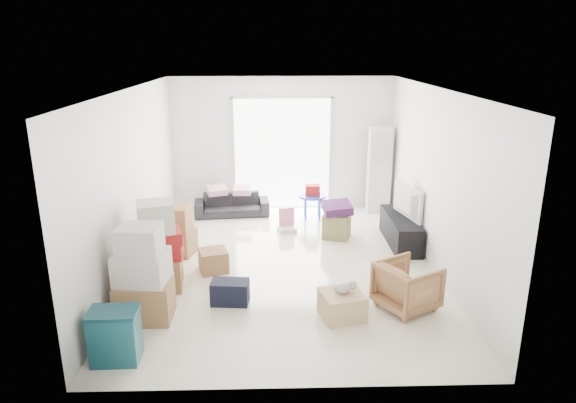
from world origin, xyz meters
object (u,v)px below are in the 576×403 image
(sofa, at_px, (232,201))
(ac_tower, at_px, (379,170))
(tv_console, at_px, (401,230))
(television, at_px, (402,213))
(kids_table, at_px, (312,194))
(ottoman, at_px, (337,226))
(wood_crate, at_px, (342,305))
(armchair, at_px, (407,284))
(storage_bins, at_px, (115,336))

(sofa, bearing_deg, ac_tower, -2.93)
(tv_console, xyz_separation_m, television, (0.00, 0.00, 0.30))
(ac_tower, distance_m, kids_table, 1.48)
(sofa, xyz_separation_m, ottoman, (1.96, -1.32, -0.07))
(tv_console, relative_size, television, 1.52)
(kids_table, xyz_separation_m, wood_crate, (0.09, -3.86, -0.32))
(armchair, distance_m, ottoman, 2.66)
(tv_console, relative_size, armchair, 2.10)
(tv_console, bearing_deg, sofa, 151.53)
(kids_table, distance_m, wood_crate, 3.88)
(armchair, height_order, ottoman, armchair)
(ac_tower, distance_m, storage_bins, 6.43)
(ottoman, distance_m, kids_table, 1.16)
(ac_tower, bearing_deg, storage_bins, -126.95)
(tv_console, xyz_separation_m, storage_bins, (-3.90, -3.33, 0.06))
(tv_console, distance_m, sofa, 3.44)
(television, relative_size, wood_crate, 1.90)
(tv_console, height_order, wood_crate, tv_console)
(ottoman, relative_size, kids_table, 0.65)
(ottoman, bearing_deg, storage_bins, -127.82)
(armchair, relative_size, wood_crate, 1.38)
(television, xyz_separation_m, armchair, (-0.47, -2.27, -0.20))
(armchair, relative_size, kids_table, 1.03)
(ac_tower, bearing_deg, television, -88.40)
(sofa, height_order, ottoman, sofa)
(armchair, distance_m, kids_table, 3.78)
(armchair, xyz_separation_m, ottoman, (-0.60, 2.59, -0.13))
(sofa, xyz_separation_m, kids_table, (1.60, -0.25, 0.20))
(ac_tower, relative_size, ottoman, 3.96)
(television, xyz_separation_m, storage_bins, (-3.90, -3.33, -0.24))
(sofa, relative_size, kids_table, 2.18)
(kids_table, bearing_deg, ac_tower, 16.21)
(ac_tower, distance_m, tv_console, 1.90)
(ac_tower, bearing_deg, tv_console, -88.40)
(ac_tower, bearing_deg, armchair, -95.84)
(armchair, relative_size, storage_bins, 1.15)
(kids_table, bearing_deg, storage_bins, -117.71)
(ac_tower, relative_size, kids_table, 2.59)
(tv_console, bearing_deg, ac_tower, 91.60)
(wood_crate, bearing_deg, armchair, 13.29)
(ottoman, bearing_deg, wood_crate, -95.43)
(storage_bins, xyz_separation_m, wood_crate, (2.57, 0.86, -0.14))
(storage_bins, bearing_deg, armchair, 17.16)
(tv_console, height_order, ottoman, tv_console)
(television, relative_size, storage_bins, 1.58)
(sofa, xyz_separation_m, wood_crate, (1.69, -4.11, -0.12))
(armchair, height_order, storage_bins, armchair)
(armchair, distance_m, storage_bins, 3.59)
(ac_tower, distance_m, ottoman, 1.90)
(ac_tower, xyz_separation_m, kids_table, (-1.37, -0.40, -0.39))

